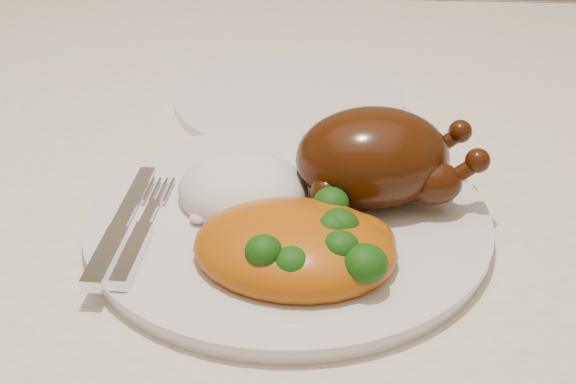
# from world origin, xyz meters

# --- Properties ---
(dining_table) EXTENTS (1.60, 0.90, 0.76)m
(dining_table) POSITION_xyz_m (0.00, 0.00, 0.67)
(dining_table) COLOR brown
(dining_table) RESTS_ON floor
(tablecloth) EXTENTS (1.73, 1.03, 0.18)m
(tablecloth) POSITION_xyz_m (0.00, 0.00, 0.74)
(tablecloth) COLOR white
(tablecloth) RESTS_ON dining_table
(dinner_plate) EXTENTS (0.40, 0.40, 0.01)m
(dinner_plate) POSITION_xyz_m (0.16, -0.09, 0.77)
(dinner_plate) COLOR white
(dinner_plate) RESTS_ON tablecloth
(side_plate) EXTENTS (0.25, 0.25, 0.01)m
(side_plate) POSITION_xyz_m (0.15, 0.14, 0.77)
(side_plate) COLOR white
(side_plate) RESTS_ON tablecloth
(roast_chicken) EXTENTS (0.16, 0.11, 0.08)m
(roast_chicken) POSITION_xyz_m (0.23, -0.06, 0.82)
(roast_chicken) COLOR #411B06
(roast_chicken) RESTS_ON dinner_plate
(rice_mound) EXTENTS (0.12, 0.11, 0.05)m
(rice_mound) POSITION_xyz_m (0.12, -0.07, 0.79)
(rice_mound) COLOR white
(rice_mound) RESTS_ON dinner_plate
(mac_and_cheese) EXTENTS (0.16, 0.13, 0.05)m
(mac_and_cheese) POSITION_xyz_m (0.17, -0.15, 0.79)
(mac_and_cheese) COLOR #B2610B
(mac_and_cheese) RESTS_ON dinner_plate
(cutlery) EXTENTS (0.03, 0.17, 0.01)m
(cutlery) POSITION_xyz_m (0.04, -0.14, 0.79)
(cutlery) COLOR silver
(cutlery) RESTS_ON dinner_plate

